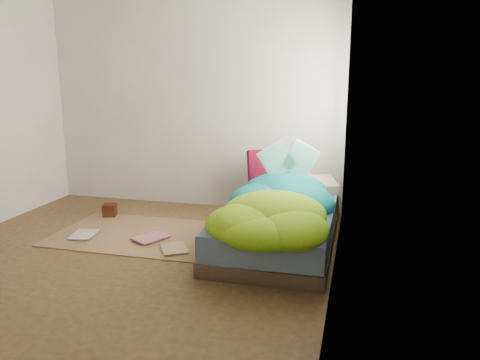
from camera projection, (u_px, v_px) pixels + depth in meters
The scene contains 12 objects.
ground at pixel (126, 257), 4.04m from camera, with size 3.50×3.50×0.00m, color #48291B.
room_walls at pixel (117, 63), 3.68m from camera, with size 3.54×3.54×2.62m.
bed at pixel (280, 224), 4.38m from camera, with size 1.00×2.00×0.34m.
duvet at pixel (276, 195), 4.10m from camera, with size 0.96×1.84×0.34m, color #07656F, non-canonical shape.
rug at pixel (139, 234), 4.59m from camera, with size 1.60×1.10×0.01m, color brown.
pillow_floral at pixel (310, 186), 4.89m from camera, with size 0.54×0.33×0.12m, color silver.
pillow_magenta at pixel (267, 169), 5.07m from camera, with size 0.40×0.12×0.40m, color #4C051E.
open_book at pixel (289, 150), 4.53m from camera, with size 0.49×0.11×0.30m, color green, non-canonical shape.
wooden_box at pixel (110, 210), 5.15m from camera, with size 0.13×0.13×0.13m, color #33140B.
floor_book_a at pixel (73, 235), 4.53m from camera, with size 0.21×0.29×0.02m, color silver.
floor_book_b at pixel (144, 235), 4.50m from camera, with size 0.23×0.31×0.03m, color #CB7586.
floor_book_c at pixel (162, 250), 4.13m from camera, with size 0.22×0.30×0.02m, color tan.
Camera 1 is at (1.90, -3.43, 1.54)m, focal length 35.00 mm.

